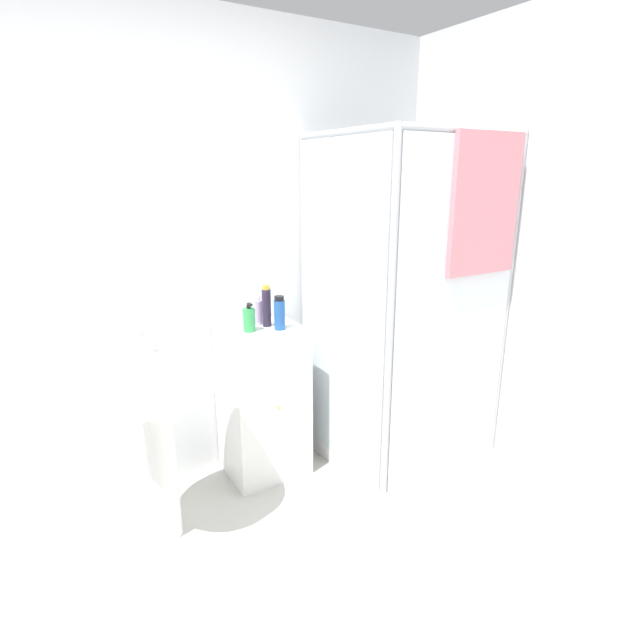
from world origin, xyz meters
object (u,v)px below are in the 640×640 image
object	(u,v)px
lotion_bottle_white	(258,312)
shampoo_bottle_blue	(279,313)
soap_dispenser	(249,319)
sink	(156,400)
shampoo_bottle_tall_black	(267,306)

from	to	relation	value
lotion_bottle_white	shampoo_bottle_blue	bearing A→B (deg)	-69.84
shampoo_bottle_blue	soap_dispenser	bearing A→B (deg)	160.57
soap_dispenser	shampoo_bottle_blue	size ratio (longest dim) A/B	0.85
lotion_bottle_white	soap_dispenser	bearing A→B (deg)	-135.03
sink	soap_dispenser	xyz separation A→B (m)	(0.57, 0.25, 0.23)
shampoo_bottle_blue	lotion_bottle_white	distance (m)	0.16
shampoo_bottle_tall_black	lotion_bottle_white	size ratio (longest dim) A/B	1.41
soap_dispenser	lotion_bottle_white	world-z (taller)	lotion_bottle_white
soap_dispenser	lotion_bottle_white	size ratio (longest dim) A/B	0.96
shampoo_bottle_tall_black	shampoo_bottle_blue	size ratio (longest dim) A/B	1.25
soap_dispenser	sink	bearing A→B (deg)	-156.66
soap_dispenser	shampoo_bottle_tall_black	distance (m)	0.14
soap_dispenser	lotion_bottle_white	xyz separation A→B (m)	(0.10, 0.10, 0.00)
sink	shampoo_bottle_blue	world-z (taller)	shampoo_bottle_blue
sink	shampoo_bottle_tall_black	world-z (taller)	shampoo_bottle_tall_black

